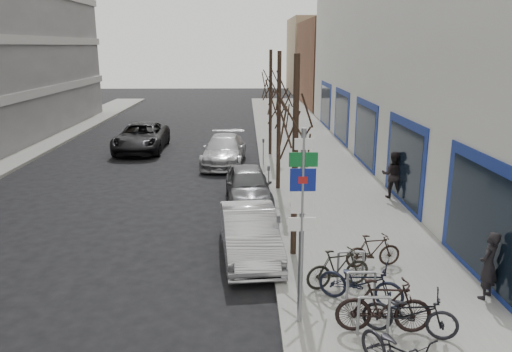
{
  "coord_description": "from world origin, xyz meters",
  "views": [
    {
      "loc": [
        1.3,
        -9.22,
        5.69
      ],
      "look_at": [
        1.61,
        4.86,
        2.0
      ],
      "focal_mm": 35.0,
      "sensor_mm": 36.0,
      "label": 1
    }
  ],
  "objects_px": {
    "meter_mid": "(269,179)",
    "bike_far_inner": "(373,250)",
    "tree_mid": "(279,88)",
    "parked_car_mid": "(248,185)",
    "bike_near_left": "(399,351)",
    "pedestrian_far": "(393,174)",
    "tree_near": "(296,110)",
    "meter_front": "(278,234)",
    "bike_rack": "(361,285)",
    "tree_far": "(271,78)",
    "pedestrian_near": "(488,265)",
    "parked_car_back": "(224,150)",
    "parked_car_front": "(249,233)",
    "highway_sign_pole": "(302,216)",
    "bike_mid_curb": "(361,279)",
    "lane_car": "(141,137)",
    "meter_back": "(263,149)",
    "bike_near_right": "(384,306)",
    "bike_mid_inner": "(338,268)",
    "bike_far_curb": "(410,309)"
  },
  "relations": [
    {
      "from": "meter_mid",
      "to": "bike_far_inner",
      "type": "relative_size",
      "value": 0.86
    },
    {
      "from": "tree_mid",
      "to": "parked_car_mid",
      "type": "relative_size",
      "value": 1.36
    },
    {
      "from": "bike_near_left",
      "to": "pedestrian_far",
      "type": "distance_m",
      "value": 10.94
    },
    {
      "from": "tree_near",
      "to": "meter_front",
      "type": "relative_size",
      "value": 4.33
    },
    {
      "from": "bike_rack",
      "to": "tree_far",
      "type": "xyz_separation_m",
      "value": [
        -1.2,
        15.9,
        3.44
      ]
    },
    {
      "from": "pedestrian_near",
      "to": "parked_car_back",
      "type": "bearing_deg",
      "value": -109.02
    },
    {
      "from": "meter_front",
      "to": "pedestrian_far",
      "type": "xyz_separation_m",
      "value": [
        4.65,
        5.64,
        0.12
      ]
    },
    {
      "from": "parked_car_front",
      "to": "bike_near_left",
      "type": "bearing_deg",
      "value": -71.45
    },
    {
      "from": "highway_sign_pole",
      "to": "bike_mid_curb",
      "type": "xyz_separation_m",
      "value": [
        1.43,
        0.76,
        -1.73
      ]
    },
    {
      "from": "lane_car",
      "to": "tree_near",
      "type": "bearing_deg",
      "value": -65.13
    },
    {
      "from": "parked_car_front",
      "to": "pedestrian_far",
      "type": "height_order",
      "value": "pedestrian_far"
    },
    {
      "from": "meter_back",
      "to": "bike_mid_curb",
      "type": "bearing_deg",
      "value": -82.79
    },
    {
      "from": "bike_near_right",
      "to": "pedestrian_near",
      "type": "height_order",
      "value": "pedestrian_near"
    },
    {
      "from": "tree_mid",
      "to": "bike_near_right",
      "type": "relative_size",
      "value": 2.87
    },
    {
      "from": "highway_sign_pole",
      "to": "parked_car_back",
      "type": "distance_m",
      "value": 15.11
    },
    {
      "from": "bike_mid_curb",
      "to": "parked_car_back",
      "type": "height_order",
      "value": "parked_car_back"
    },
    {
      "from": "bike_near_left",
      "to": "bike_mid_inner",
      "type": "relative_size",
      "value": 1.12
    },
    {
      "from": "parked_car_front",
      "to": "parked_car_back",
      "type": "bearing_deg",
      "value": 90.37
    },
    {
      "from": "highway_sign_pole",
      "to": "tree_far",
      "type": "relative_size",
      "value": 0.76
    },
    {
      "from": "highway_sign_pole",
      "to": "bike_rack",
      "type": "distance_m",
      "value": 2.36
    },
    {
      "from": "bike_far_curb",
      "to": "bike_far_inner",
      "type": "height_order",
      "value": "bike_far_curb"
    },
    {
      "from": "meter_front",
      "to": "bike_mid_inner",
      "type": "xyz_separation_m",
      "value": [
        1.31,
        -1.51,
        -0.28
      ]
    },
    {
      "from": "tree_far",
      "to": "tree_near",
      "type": "bearing_deg",
      "value": -90.0
    },
    {
      "from": "highway_sign_pole",
      "to": "bike_far_inner",
      "type": "distance_m",
      "value": 3.87
    },
    {
      "from": "bike_far_inner",
      "to": "pedestrian_near",
      "type": "distance_m",
      "value": 2.75
    },
    {
      "from": "bike_mid_curb",
      "to": "pedestrian_near",
      "type": "xyz_separation_m",
      "value": [
        2.89,
        0.18,
        0.21
      ]
    },
    {
      "from": "meter_front",
      "to": "tree_mid",
      "type": "bearing_deg",
      "value": 86.32
    },
    {
      "from": "tree_far",
      "to": "meter_front",
      "type": "xyz_separation_m",
      "value": [
        -0.45,
        -13.5,
        -3.19
      ]
    },
    {
      "from": "meter_mid",
      "to": "bike_far_curb",
      "type": "height_order",
      "value": "meter_mid"
    },
    {
      "from": "bike_near_right",
      "to": "parked_car_back",
      "type": "height_order",
      "value": "parked_car_back"
    },
    {
      "from": "bike_rack",
      "to": "bike_near_left",
      "type": "xyz_separation_m",
      "value": [
        0.08,
        -2.5,
        0.05
      ]
    },
    {
      "from": "tree_mid",
      "to": "lane_car",
      "type": "relative_size",
      "value": 1.0
    },
    {
      "from": "tree_near",
      "to": "pedestrian_near",
      "type": "height_order",
      "value": "tree_near"
    },
    {
      "from": "bike_far_curb",
      "to": "lane_car",
      "type": "bearing_deg",
      "value": 42.94
    },
    {
      "from": "highway_sign_pole",
      "to": "parked_car_front",
      "type": "bearing_deg",
      "value": 105.26
    },
    {
      "from": "tree_mid",
      "to": "pedestrian_far",
      "type": "height_order",
      "value": "tree_mid"
    },
    {
      "from": "tree_far",
      "to": "bike_near_right",
      "type": "bearing_deg",
      "value": -85.24
    },
    {
      "from": "tree_far",
      "to": "bike_near_left",
      "type": "bearing_deg",
      "value": -86.02
    },
    {
      "from": "meter_front",
      "to": "parked_car_front",
      "type": "xyz_separation_m",
      "value": [
        -0.75,
        0.65,
        -0.23
      ]
    },
    {
      "from": "bike_near_left",
      "to": "pedestrian_far",
      "type": "xyz_separation_m",
      "value": [
        2.92,
        10.54,
        0.34
      ]
    },
    {
      "from": "highway_sign_pole",
      "to": "bike_mid_inner",
      "type": "relative_size",
      "value": 2.6
    },
    {
      "from": "meter_mid",
      "to": "pedestrian_near",
      "type": "bearing_deg",
      "value": -58.91
    },
    {
      "from": "highway_sign_pole",
      "to": "meter_mid",
      "type": "height_order",
      "value": "highway_sign_pole"
    },
    {
      "from": "parked_car_mid",
      "to": "parked_car_back",
      "type": "distance_m",
      "value": 6.37
    },
    {
      "from": "meter_back",
      "to": "pedestrian_far",
      "type": "distance_m",
      "value": 7.1
    },
    {
      "from": "tree_mid",
      "to": "bike_far_inner",
      "type": "bearing_deg",
      "value": -75.1
    },
    {
      "from": "highway_sign_pole",
      "to": "parked_car_mid",
      "type": "xyz_separation_m",
      "value": [
        -1.0,
        8.58,
        -1.77
      ]
    },
    {
      "from": "meter_back",
      "to": "tree_mid",
      "type": "bearing_deg",
      "value": -83.58
    },
    {
      "from": "meter_front",
      "to": "bike_mid_inner",
      "type": "distance_m",
      "value": 2.02
    },
    {
      "from": "bike_mid_inner",
      "to": "highway_sign_pole",
      "type": "bearing_deg",
      "value": 129.28
    }
  ]
}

